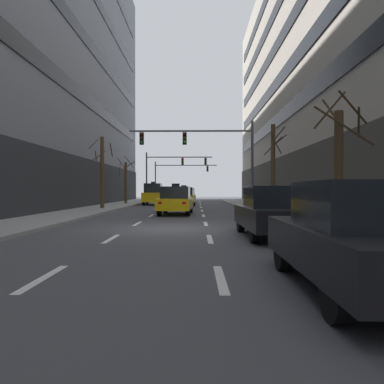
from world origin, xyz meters
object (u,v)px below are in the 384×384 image
Objects in this scene: taxi_driving_1 at (176,201)px; street_tree_1 at (339,165)px; taxi_driving_0 at (153,194)px; taxi_driving_3 at (184,197)px; taxi_driving_2 at (187,196)px; traffic_signal_2 at (176,173)px; pedestrian_0 at (283,196)px; car_parked_1 at (272,212)px; street_tree_0 at (126,181)px; street_tree_3 at (273,166)px; car_parked_0 at (358,237)px; pedestrian_1 at (331,201)px; traffic_signal_0 at (209,148)px; street_tree_2 at (102,171)px; traffic_signal_1 at (170,167)px.

taxi_driving_1 is 0.94× the size of street_tree_1.
taxi_driving_3 is (3.16, -3.06, -0.21)m from taxi_driving_0.
traffic_signal_2 reaches higher than taxi_driving_2.
traffic_signal_2 is 6.01× the size of pedestrian_0.
street_tree_0 is at bearing 111.02° from car_parked_1.
traffic_signal_2 is (-2.06, 14.02, 3.18)m from taxi_driving_2.
taxi_driving_1 is 11.14m from car_parked_1.
street_tree_3 reaches higher than street_tree_1.
car_parked_1 is (3.66, -10.52, -0.03)m from taxi_driving_1.
taxi_driving_2 is 2.88× the size of pedestrian_0.
taxi_driving_3 reaches higher than car_parked_0.
street_tree_0 is 23.42m from pedestrian_1.
traffic_signal_0 is 29.25m from traffic_signal_2.
taxi_driving_1 is 7.95m from street_tree_2.
car_parked_0 is at bearing -77.68° from taxi_driving_1.
street_tree_0 is (-6.04, -3.82, 1.54)m from taxi_driving_2.
pedestrian_1 is at bearing 54.56° from car_parked_1.
traffic_signal_1 is 29.14m from pedestrian_1.
traffic_signal_0 is at bearing 107.27° from street_tree_1.
street_tree_0 is (-2.79, 0.11, 1.30)m from taxi_driving_0.
street_tree_2 reaches higher than taxi_driving_1.
traffic_signal_0 is 1.83× the size of street_tree_0.
traffic_signal_0 is 8.30m from street_tree_2.
taxi_driving_2 is 7.32m from street_tree_0.
taxi_driving_0 reaches higher than taxi_driving_2.
taxi_driving_0 is 3.08m from street_tree_0.
taxi_driving_0 reaches higher than car_parked_1.
street_tree_2 reaches higher than street_tree_1.
taxi_driving_2 is at bearing 89.26° from taxi_driving_1.
street_tree_3 is (9.11, -13.23, 1.93)m from taxi_driving_0.
traffic_signal_2 is 42.56m from street_tree_1.
car_parked_0 is 1.00× the size of car_parked_1.
traffic_signal_1 is at bearing 100.52° from taxi_driving_3.
traffic_signal_1 is 1.66× the size of street_tree_1.
pedestrian_1 is at bearing -90.37° from pedestrian_0.
car_parked_1 is 14.06m from traffic_signal_0.
taxi_driving_1 is (3.03, -14.02, -0.22)m from taxi_driving_0.
taxi_driving_2 is 0.81× the size of street_tree_3.
pedestrian_1 is (7.31, -23.02, 0.19)m from taxi_driving_2.
street_tree_1 reaches higher than pedestrian_0.
traffic_signal_1 is 33.14m from street_tree_1.
car_parked_0 is 7.50m from street_tree_1.
taxi_driving_1 is 10.96m from taxi_driving_3.
pedestrian_0 reaches higher than car_parked_1.
traffic_signal_0 reaches higher than taxi_driving_3.
street_tree_2 reaches higher than car_parked_0.
traffic_signal_1 is at bearing 95.05° from taxi_driving_1.
pedestrian_1 is at bearing -55.17° from street_tree_0.
street_tree_3 is 4.50m from pedestrian_0.
traffic_signal_1 is at bearing 118.36° from pedestrian_0.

